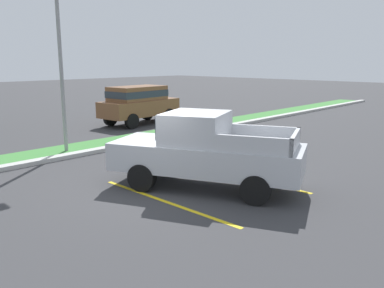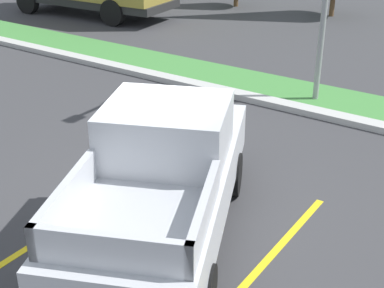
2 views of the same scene
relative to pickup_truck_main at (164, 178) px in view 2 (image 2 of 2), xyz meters
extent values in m
plane|color=#38383A|center=(-0.93, 0.90, -1.04)|extent=(120.00, 120.00, 0.00)
cube|color=yellow|center=(-1.53, -0.05, -1.04)|extent=(0.12, 4.80, 0.01)
cube|color=yellow|center=(1.57, -0.05, -1.04)|extent=(0.12, 4.80, 0.01)
cube|color=#B2B2AD|center=(-0.93, 5.90, -0.97)|extent=(56.00, 0.40, 0.15)
cube|color=#42843D|center=(-0.93, 7.00, -1.01)|extent=(56.00, 1.80, 0.06)
cylinder|color=black|center=(-1.38, 1.03, -0.66)|extent=(0.56, 0.81, 0.76)
cylinder|color=black|center=(0.18, 1.71, -0.66)|extent=(0.56, 0.81, 0.76)
cylinder|color=black|center=(-0.14, -1.81, -0.66)|extent=(0.56, 0.81, 0.76)
cube|color=silver|center=(0.02, -0.05, -0.16)|extent=(3.83, 5.53, 0.76)
cube|color=silver|center=(-0.10, 0.23, 0.64)|extent=(2.25, 2.17, 0.84)
cube|color=#2D3842|center=(-0.43, 0.98, 0.69)|extent=(1.51, 0.70, 0.63)
cube|color=silver|center=(-0.18, -1.72, 0.44)|extent=(0.85, 1.78, 0.44)
cube|color=silver|center=(1.38, -1.03, 0.44)|extent=(0.85, 1.78, 0.44)
cube|color=silver|center=(0.96, -2.20, 0.44)|extent=(1.69, 0.81, 0.44)
cube|color=silver|center=(-1.00, 2.29, -0.40)|extent=(1.72, 0.87, 0.28)
cylinder|color=black|center=(-14.25, 9.56, -0.54)|extent=(1.02, 0.37, 1.00)
cylinder|color=black|center=(-9.86, 9.89, -0.54)|extent=(1.02, 0.37, 1.00)
cylinder|color=black|center=(-10.02, 12.08, -0.54)|extent=(1.02, 0.37, 1.00)
camera|label=1|loc=(-7.97, -7.10, 2.44)|focal=37.36mm
camera|label=2|loc=(4.29, -5.55, 3.91)|focal=51.20mm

